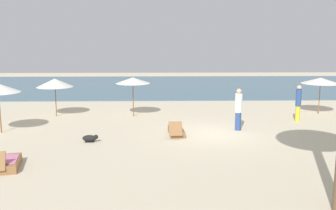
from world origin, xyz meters
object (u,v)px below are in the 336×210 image
object	(u,v)px
umbrella_2	(133,80)
person_2	(238,109)
dog	(90,138)
lounger_1	(8,163)
umbrella_4	(321,81)
umbrella_0	(55,83)
lounger_2	(176,131)
person_1	(298,103)

from	to	relation	value
umbrella_2	person_2	world-z (taller)	umbrella_2
umbrella_2	dog	bearing A→B (deg)	-105.48
umbrella_2	lounger_1	bearing A→B (deg)	-113.23
lounger_1	umbrella_4	bearing A→B (deg)	31.89
umbrella_0	lounger_2	world-z (taller)	umbrella_0
umbrella_4	dog	world-z (taller)	umbrella_4
person_2	dog	distance (m)	6.89
lounger_2	person_2	distance (m)	3.17
lounger_2	person_1	world-z (taller)	person_1
umbrella_2	umbrella_4	bearing A→B (deg)	2.09
umbrella_2	lounger_2	distance (m)	5.01
umbrella_0	dog	world-z (taller)	umbrella_0
umbrella_2	person_2	xyz separation A→B (m)	(5.12, -3.30, -0.98)
lounger_2	person_2	xyz separation A→B (m)	(2.94, 0.83, 0.83)
lounger_1	dog	distance (m)	3.82
lounger_1	person_2	size ratio (longest dim) A/B	0.88
lounger_2	lounger_1	bearing A→B (deg)	-143.68
umbrella_0	person_1	distance (m)	12.96
umbrella_0	dog	bearing A→B (deg)	-62.21
person_1	umbrella_4	bearing A→B (deg)	45.36
person_2	umbrella_2	bearing A→B (deg)	147.23
dog	umbrella_4	bearing A→B (deg)	25.15
umbrella_2	person_1	world-z (taller)	umbrella_2
lounger_2	person_1	size ratio (longest dim) A/B	0.89
umbrella_2	umbrella_4	xyz separation A→B (m)	(10.48, 0.38, -0.08)
umbrella_0	person_2	world-z (taller)	umbrella_0
lounger_2	dog	xyz separation A→B (m)	(-3.62, -1.09, -0.01)
person_2	dog	size ratio (longest dim) A/B	2.95
lounger_2	person_1	distance (m)	6.94
umbrella_4	dog	xyz separation A→B (m)	(-11.92, -5.60, -1.74)
lounger_1	dog	world-z (taller)	lounger_1
umbrella_4	umbrella_2	bearing A→B (deg)	-177.91
umbrella_4	person_1	distance (m)	2.86
umbrella_0	person_2	bearing A→B (deg)	-20.00
umbrella_0	umbrella_2	xyz separation A→B (m)	(4.25, -0.11, 0.13)
umbrella_0	person_1	xyz separation A→B (m)	(12.83, -1.67, -0.87)
umbrella_0	umbrella_2	bearing A→B (deg)	-1.55
person_1	dog	world-z (taller)	person_1
umbrella_2	person_2	bearing A→B (deg)	-32.77
umbrella_4	lounger_1	size ratio (longest dim) A/B	1.22
umbrella_0	lounger_2	xyz separation A→B (m)	(6.43, -4.25, -1.68)
person_2	umbrella_0	bearing A→B (deg)	160.00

